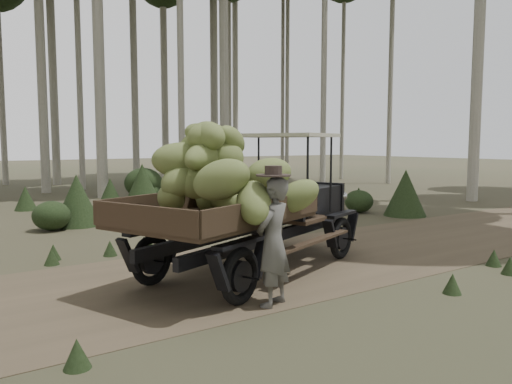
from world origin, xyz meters
The scene contains 5 objects.
ground centered at (0.00, 0.00, 0.00)m, with size 120.00×120.00×0.00m, color #473D2B.
dirt_track centered at (0.00, 0.00, 0.00)m, with size 70.00×4.00×0.01m, color brown.
banana_truck centered at (0.22, -0.30, 1.48)m, with size 5.30×3.55×2.56m.
farmer centered at (-0.07, -1.73, 0.89)m, with size 0.75×0.65×1.87m.
undergrowth centered at (1.02, 2.83, 0.56)m, with size 24.82×23.72×1.39m.
Camera 1 is at (-3.93, -6.97, 2.17)m, focal length 35.00 mm.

